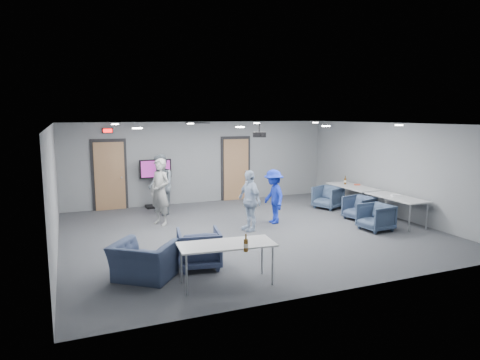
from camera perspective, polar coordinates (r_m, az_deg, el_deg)
name	(u,v)px	position (r m, az deg, el deg)	size (l,w,h in m)	color
floor	(250,231)	(10.94, 1.28, -6.81)	(9.00, 9.00, 0.00)	#35373C
ceiling	(250,124)	(10.55, 1.33, 7.46)	(9.00, 9.00, 0.00)	silver
wall_back	(202,162)	(14.39, -5.08, 2.37)	(9.00, 0.02, 2.70)	slate
wall_front	(347,212)	(7.24, 14.11, -4.14)	(9.00, 0.02, 2.70)	slate
wall_left	(54,191)	(9.80, -23.60, -1.30)	(0.02, 8.00, 2.70)	slate
wall_right	(392,170)	(13.11, 19.64, 1.28)	(0.02, 8.00, 2.70)	slate
door_left	(110,176)	(13.80, -16.99, 0.57)	(1.06, 0.17, 2.24)	black
door_right	(236,169)	(14.78, -0.56, 1.47)	(1.06, 0.17, 2.24)	black
exit_sign	(108,131)	(13.66, -17.24, 6.31)	(0.32, 0.08, 0.16)	black
hvac_diffuser	(197,123)	(13.01, -5.70, 7.59)	(0.60, 0.60, 0.03)	black
downlights	(250,125)	(10.55, 1.33, 7.38)	(6.18, 3.78, 0.02)	white
person_a	(160,192)	(11.56, -10.59, -1.58)	(0.65, 0.43, 1.79)	gray
person_b	(161,185)	(12.77, -10.54, -0.61)	(0.87, 0.68, 1.79)	slate
person_c	(249,200)	(10.85, 1.27, -2.75)	(0.91, 0.38, 1.55)	#ABBFDB
person_d	(274,197)	(11.61, 4.50, -2.21)	(0.95, 0.55, 1.47)	#1B30B1
chair_right_a	(328,197)	(13.75, 11.63, -2.28)	(0.75, 0.77, 0.71)	#394A63
chair_right_b	(359,208)	(12.52, 15.59, -3.60)	(0.71, 0.73, 0.66)	#35435B
chair_right_c	(376,217)	(11.47, 17.64, -4.76)	(0.72, 0.74, 0.68)	#34435A
chair_front_a	(199,248)	(8.39, -5.50, -9.05)	(0.80, 0.82, 0.75)	#3A4565
chair_front_b	(143,261)	(7.97, -12.75, -10.49)	(1.03, 0.90, 0.67)	#35405C
table_right_a	(353,187)	(13.75, 14.81, -0.97)	(0.77, 1.85, 0.73)	#A3A5A7
table_right_b	(396,198)	(12.32, 20.13, -2.33)	(0.74, 1.76, 0.73)	#A3A5A7
table_front_left	(227,246)	(7.46, -1.80, -8.83)	(1.71, 0.84, 0.73)	#A3A5A7
bottle_front	(246,245)	(6.99, 0.79, -8.67)	(0.08, 0.08, 0.29)	#53340E
bottle_right	(345,181)	(14.03, 13.85, -0.14)	(0.07, 0.07, 0.28)	#53340E
snack_box	(357,185)	(13.96, 15.36, -0.59)	(0.18, 0.12, 0.04)	#BD472F
wrapper	(395,195)	(12.39, 20.02, -1.93)	(0.22, 0.15, 0.05)	white
tv_stand	(156,180)	(13.81, -11.17, -0.03)	(1.00, 0.48, 1.54)	black
projector	(259,134)	(11.52, 2.60, 6.09)	(0.42, 0.39, 0.36)	black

